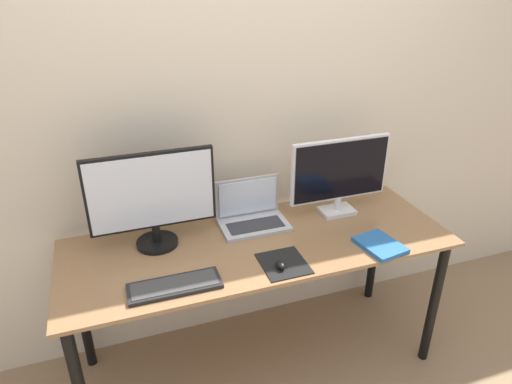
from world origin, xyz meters
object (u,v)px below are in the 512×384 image
Objects in this scene: mouse at (280,265)px; monitor_right at (340,173)px; keyboard at (175,286)px; laptop at (252,213)px; book at (380,245)px; monitor_left at (152,197)px.

monitor_right is at bearing 38.32° from mouse.
mouse is at bearing -141.68° from monitor_right.
monitor_right reaches higher than mouse.
monitor_right is 1.41× the size of keyboard.
laptop is 0.59m from keyboard.
monitor_right is at bearing 94.40° from book.
monitor_right reaches higher than laptop.
book is (0.94, -0.36, -0.23)m from monitor_left.
mouse is (0.44, -0.02, 0.01)m from keyboard.
monitor_right is at bearing 0.00° from monitor_left.
keyboard is 1.59× the size of book.
laptop reaches higher than mouse.
monitor_right is 0.62m from mouse.
monitor_right is (0.92, 0.00, -0.02)m from monitor_left.
laptop is 5.38× the size of mouse.
monitor_left is 1.51× the size of keyboard.
keyboard is (-0.45, -0.38, -0.05)m from laptop.
monitor_left is 1.70× the size of laptop.
monitor_left is at bearing 93.13° from keyboard.
monitor_left is 2.40× the size of book.
keyboard is 0.44m from mouse.
laptop is 0.89× the size of keyboard.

